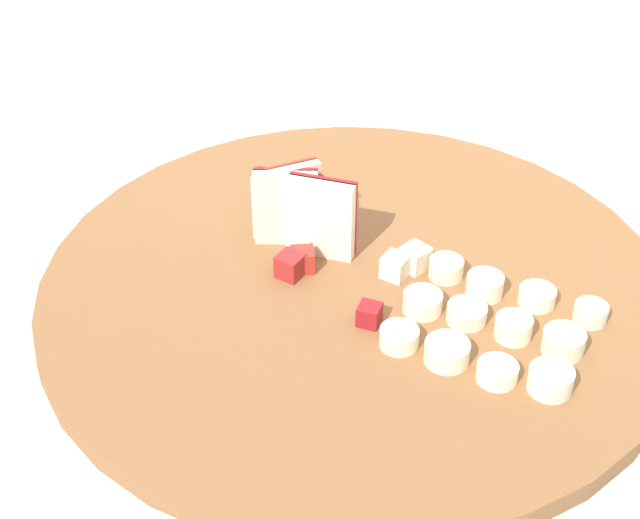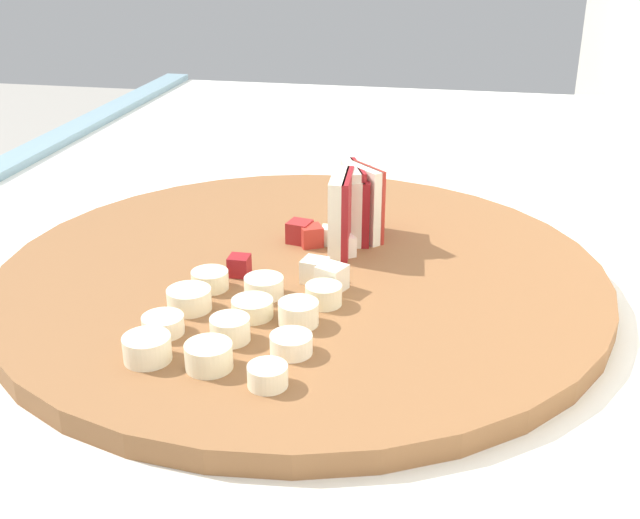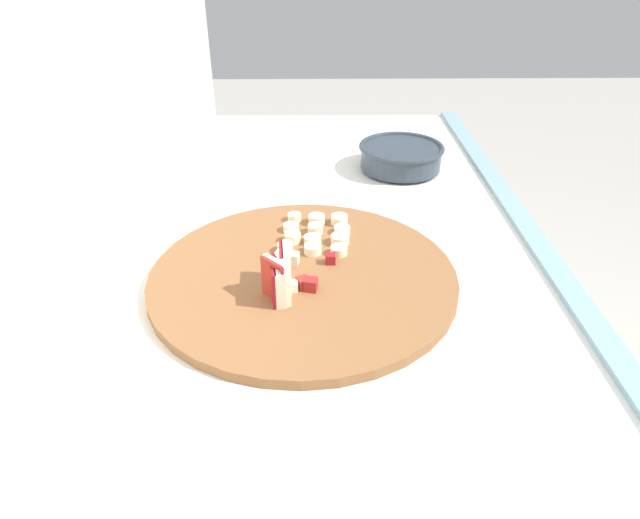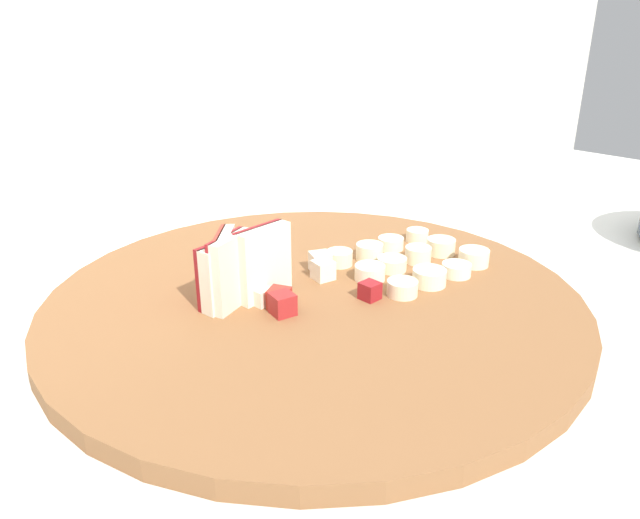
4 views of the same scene
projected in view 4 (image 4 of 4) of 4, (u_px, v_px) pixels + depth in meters
tile_backsplash at (168, 391)px, 0.86m from camera, size 2.40×0.04×1.33m
cutting_board at (314, 301)px, 0.51m from camera, size 0.45×0.45×0.02m
apple_wedge_fan at (239, 269)px, 0.48m from camera, size 0.08×0.04×0.06m
apple_dice_pile at (302, 284)px, 0.51m from camera, size 0.10×0.09×0.02m
banana_slice_rows at (411, 260)px, 0.56m from camera, size 0.14×0.12×0.02m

